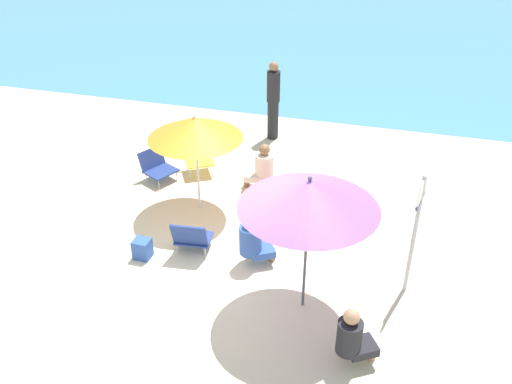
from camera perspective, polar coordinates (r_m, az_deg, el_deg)
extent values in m
plane|color=beige|center=(8.53, -4.27, -7.93)|extent=(40.00, 40.00, 0.00)
cube|color=teal|center=(20.93, 8.86, 16.00)|extent=(40.00, 16.00, 0.01)
cylinder|color=silver|center=(9.53, -6.09, 2.87)|extent=(0.04, 0.04, 1.75)
cone|color=orange|center=(9.22, -6.33, 6.64)|extent=(1.60, 1.60, 0.37)
sphere|color=silver|center=(9.14, -6.41, 7.87)|extent=(0.06, 0.06, 0.06)
cylinder|color=#4C4C51|center=(7.29, 5.19, -5.68)|extent=(0.04, 0.04, 2.02)
cone|color=#8E56C6|center=(6.84, 5.51, -0.24)|extent=(1.81, 1.81, 0.39)
sphere|color=#4C4C51|center=(6.72, 5.61, 1.41)|extent=(0.06, 0.06, 0.06)
cube|color=gold|center=(10.92, -5.89, 3.19)|extent=(0.72, 0.71, 0.03)
cube|color=gold|center=(11.07, -6.18, 4.71)|extent=(0.54, 0.40, 0.38)
cylinder|color=silver|center=(10.84, -4.55, 2.17)|extent=(0.02, 0.02, 0.26)
cylinder|color=silver|center=(10.78, -6.80, 1.88)|extent=(0.02, 0.02, 0.26)
cylinder|color=silver|center=(11.19, -4.93, 3.15)|extent=(0.02, 0.02, 0.26)
cylinder|color=silver|center=(11.14, -7.12, 2.88)|extent=(0.02, 0.02, 0.26)
cube|color=navy|center=(8.85, -6.46, -4.78)|extent=(0.60, 0.49, 0.03)
cube|color=navy|center=(8.55, -6.94, -4.48)|extent=(0.57, 0.22, 0.43)
cylinder|color=silver|center=(9.11, -7.49, -4.54)|extent=(0.02, 0.02, 0.18)
cylinder|color=silver|center=(9.00, -4.76, -4.83)|extent=(0.02, 0.02, 0.18)
cylinder|color=silver|center=(8.84, -8.10, -5.83)|extent=(0.02, 0.02, 0.18)
cylinder|color=silver|center=(8.73, -5.29, -6.15)|extent=(0.02, 0.02, 0.18)
cube|color=red|center=(9.87, 1.26, -0.26)|extent=(0.50, 0.52, 0.03)
cube|color=red|center=(9.72, 2.70, 0.39)|extent=(0.16, 0.50, 0.35)
cylinder|color=silver|center=(9.82, -0.17, -1.23)|extent=(0.02, 0.02, 0.20)
cylinder|color=silver|center=(10.14, 0.54, -0.09)|extent=(0.02, 0.02, 0.20)
cylinder|color=silver|center=(9.73, 1.98, -1.61)|extent=(0.02, 0.02, 0.20)
cylinder|color=silver|center=(10.05, 2.63, -0.44)|extent=(0.02, 0.02, 0.20)
cube|color=navy|center=(10.80, -9.81, 2.14)|extent=(0.68, 0.71, 0.03)
cube|color=navy|center=(10.89, -10.76, 3.45)|extent=(0.38, 0.56, 0.37)
cylinder|color=silver|center=(10.83, -8.21, 1.72)|extent=(0.02, 0.02, 0.19)
cylinder|color=silver|center=(10.60, -10.02, 0.84)|extent=(0.02, 0.02, 0.19)
cylinder|color=silver|center=(11.10, -9.52, 2.38)|extent=(0.02, 0.02, 0.19)
cylinder|color=silver|center=(10.87, -11.31, 1.53)|extent=(0.02, 0.02, 0.19)
cube|color=black|center=(7.14, 10.82, -15.49)|extent=(0.47, 0.45, 0.12)
cylinder|color=tan|center=(7.28, 11.90, -15.81)|extent=(0.12, 0.12, 0.24)
cylinder|color=black|center=(6.91, 9.63, -14.55)|extent=(0.31, 0.31, 0.46)
sphere|color=tan|center=(6.68, 9.88, -12.58)|extent=(0.20, 0.20, 0.20)
cylinder|color=black|center=(12.28, 1.76, 7.48)|extent=(0.24, 0.24, 0.87)
cylinder|color=black|center=(11.99, 1.82, 10.85)|extent=(0.29, 0.29, 0.67)
sphere|color=#896042|center=(11.84, 1.85, 12.84)|extent=(0.21, 0.21, 0.21)
cube|color=silver|center=(10.39, -0.12, 1.68)|extent=(0.40, 0.39, 0.12)
cylinder|color=#896042|center=(10.48, -0.98, 1.16)|extent=(0.12, 0.12, 0.25)
cylinder|color=silver|center=(10.26, 0.87, 2.74)|extent=(0.35, 0.35, 0.47)
sphere|color=#896042|center=(10.10, 0.89, 4.42)|extent=(0.21, 0.21, 0.21)
cube|color=#2D519E|center=(8.51, 0.60, -6.06)|extent=(0.48, 0.48, 0.12)
cylinder|color=#896042|center=(8.61, 1.63, -6.46)|extent=(0.12, 0.12, 0.22)
cylinder|color=#2D519E|center=(8.33, -0.59, -4.97)|extent=(0.34, 0.34, 0.47)
sphere|color=#896042|center=(8.14, -0.60, -3.03)|extent=(0.21, 0.21, 0.21)
cylinder|color=#ADADB2|center=(7.85, 16.03, -4.41)|extent=(0.06, 0.06, 1.91)
cube|color=white|center=(7.47, 16.83, 0.15)|extent=(0.12, 0.48, 0.35)
cube|color=navy|center=(7.54, 16.66, -0.80)|extent=(0.12, 0.48, 0.06)
cube|color=#2D519E|center=(8.81, -11.68, -5.77)|extent=(0.26, 0.24, 0.32)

